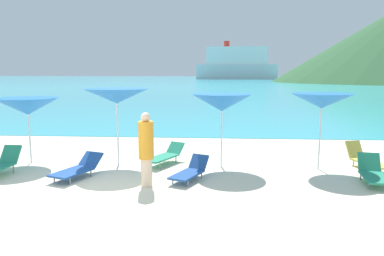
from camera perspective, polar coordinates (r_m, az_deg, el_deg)
The scene contains 14 objects.
ground_plane at distance 18.27m, azimuth -5.65°, elevation -0.57°, with size 50.00×100.00×0.30m, color beige.
ocean_water at distance 235.26m, azimuth 3.33°, elevation 8.05°, with size 650.00×440.00×0.02m, color #38B7CC.
umbrella_3 at distance 12.07m, azimuth -25.09°, elevation 3.19°, with size 2.10×2.10×2.06m.
umbrella_4 at distance 10.90m, azimuth -12.13°, elevation 5.07°, with size 2.09×2.09×2.36m.
umbrella_5 at distance 10.50m, azimuth 4.86°, elevation 4.11°, with size 1.94×1.94×2.21m.
umbrella_6 at distance 10.85m, azimuth 20.28°, elevation 4.14°, with size 1.86×1.86×2.24m.
lounge_chair_0 at distance 11.79m, azimuth 26.30°, elevation -4.52°, with size 0.89×1.65×0.71m.
lounge_chair_1 at distance 11.04m, azimuth -4.38°, elevation -4.43°, with size 1.18×1.66×0.58m.
lounge_chair_2 at distance 10.12m, azimuth -18.02°, elevation -6.21°, with size 1.13×1.66×0.57m.
lounge_chair_3 at distance 10.31m, azimuth 27.33°, elevation -6.46°, with size 0.79×1.52×0.67m.
lounge_chair_4 at distance 11.21m, azimuth -28.55°, elevation -5.05°, with size 0.59×1.44×0.73m.
lounge_chair_7 at distance 9.44m, azimuth -0.29°, elevation -6.98°, with size 1.04×1.50×0.56m.
beachgoer_2 at distance 8.79m, azimuth -7.43°, elevation -3.22°, with size 0.38×0.38×1.87m.
cruise_ship at distance 192.83m, azimuth 7.19°, elevation 10.10°, with size 42.93×9.52×20.07m.
Camera 1 is at (3.06, -7.77, 2.79)m, focal length 32.93 mm.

